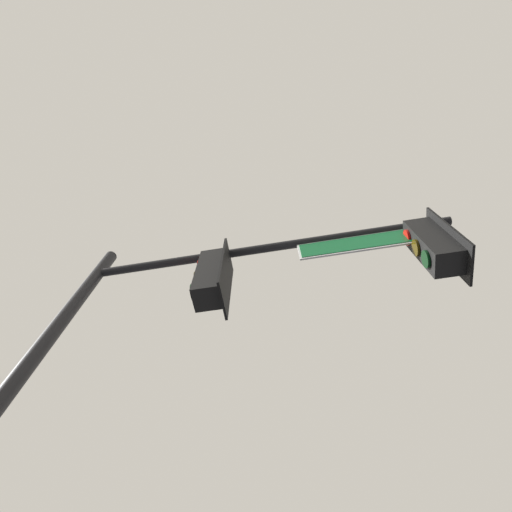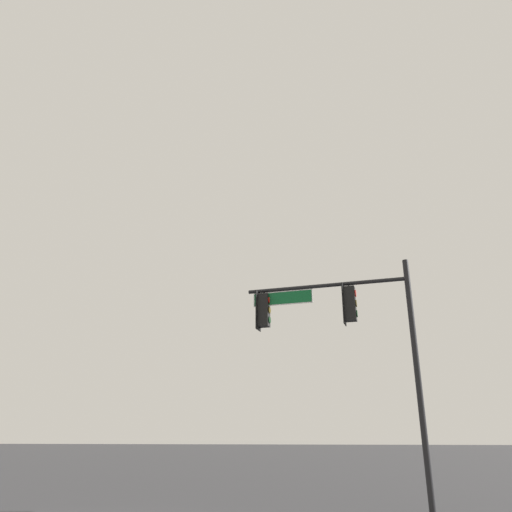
{
  "view_description": "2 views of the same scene",
  "coord_description": "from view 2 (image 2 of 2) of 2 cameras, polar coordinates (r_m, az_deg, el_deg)",
  "views": [
    {
      "loc": [
        -4.82,
        -7.51,
        1.26
      ],
      "look_at": [
        -5.12,
        -5.0,
        6.59
      ],
      "focal_mm": 28.0,
      "sensor_mm": 36.0,
      "label": 1
    },
    {
      "loc": [
        -6.67,
        10.4,
        1.84
      ],
      "look_at": [
        -2.93,
        -3.94,
        7.31
      ],
      "focal_mm": 35.0,
      "sensor_mm": 36.0,
      "label": 2
    }
  ],
  "objects": [
    {
      "name": "signal_pole_near",
      "position": [
        15.93,
        9.7,
        -7.83
      ],
      "size": [
        5.24,
        0.65,
        7.13
      ],
      "color": "black",
      "rests_on": "ground_plane"
    }
  ]
}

